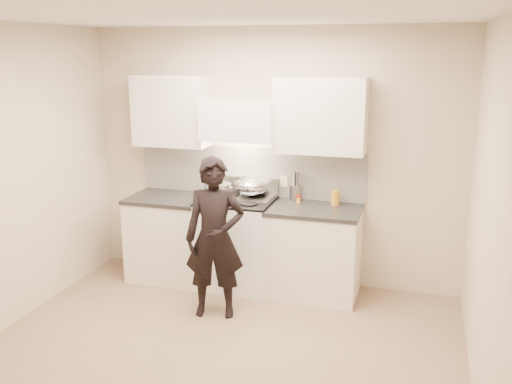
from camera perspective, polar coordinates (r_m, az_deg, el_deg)
ground_plane at (r=4.94m, az=-3.92°, el=-15.79°), size 4.00×4.00×0.00m
room_shell at (r=4.74m, az=-3.32°, el=3.57°), size 4.04×3.54×2.70m
stove at (r=6.07m, az=-1.93°, el=-5.05°), size 0.76×0.65×0.96m
counter_right at (r=5.87m, az=5.81°, el=-5.91°), size 0.92×0.67×0.92m
counter_left at (r=6.35m, az=-8.64°, el=-4.45°), size 0.82×0.67×0.92m
wok at (r=6.00m, az=-0.50°, el=0.53°), size 0.36×0.43×0.29m
stock_pot at (r=5.82m, az=-3.83°, el=0.01°), size 0.37×0.34×0.18m
utensil_crock at (r=5.99m, az=3.92°, el=0.07°), size 0.12×0.12×0.31m
spice_jar at (r=5.89m, az=4.28°, el=-0.71°), size 0.04×0.04×0.08m
oil_glass at (r=5.86m, az=7.94°, el=-0.57°), size 0.08×0.08×0.15m
person at (r=5.31m, az=-4.14°, el=-4.63°), size 0.62×0.48×1.52m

